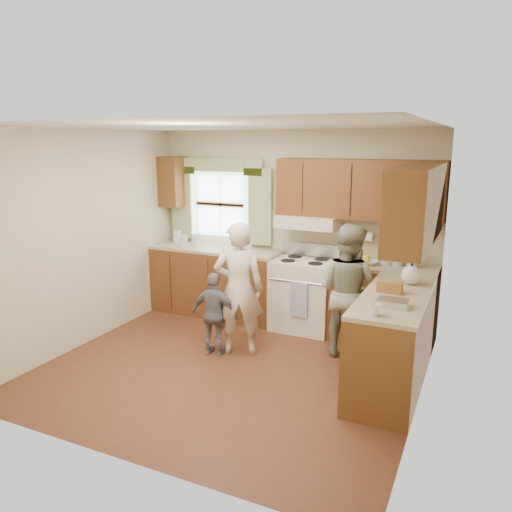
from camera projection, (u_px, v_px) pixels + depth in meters
The scene contains 6 objects.
room at pixel (230, 254), 5.04m from camera, with size 3.80×3.80×3.80m.
kitchen_fixtures at pixel (320, 274), 5.83m from camera, with size 3.80×2.25×2.15m.
stove at pixel (304, 293), 6.36m from camera, with size 0.76×0.67×1.07m.
woman_left at pixel (239, 289), 5.54m from camera, with size 0.55×0.36×1.51m, color beige.
woman_right at pixel (347, 291), 5.49m from camera, with size 0.73×0.57×1.50m, color #21362A.
child at pixel (215, 314), 5.57m from camera, with size 0.56×0.23×0.95m, color slate.
Camera 1 is at (2.31, -4.35, 2.36)m, focal length 35.00 mm.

